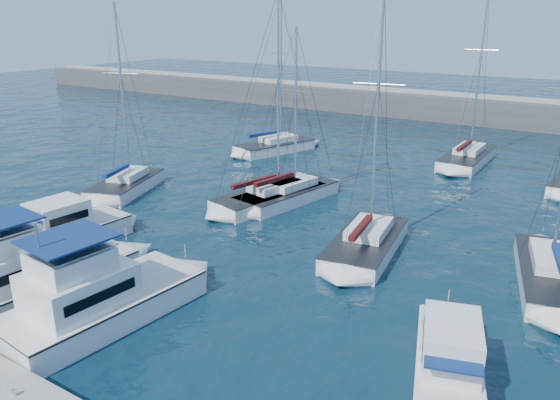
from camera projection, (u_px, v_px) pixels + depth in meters
The scene contains 14 objects.
ground at pixel (220, 284), 27.33m from camera, with size 220.00×220.00×0.00m, color black.
breakwater at pixel (479, 114), 68.48m from camera, with size 160.00×6.00×4.45m.
dock_cleat_centre at pixel (14, 393), 18.32m from camera, with size 0.16×0.16×0.25m, color silver.
motor_yacht_port_outer at pixel (68, 229), 31.71m from camera, with size 3.51×6.59×3.20m.
motor_yacht_port_inner at pixel (24, 279), 25.30m from camera, with size 4.26×9.96×4.69m.
motor_yacht_stbd_inner at pixel (95, 299), 23.54m from camera, with size 4.61×9.15×4.69m.
motor_yacht_stbd_outer at pixel (448, 361), 19.65m from camera, with size 4.04×6.69×3.20m.
sailboat_mid_a at pixel (126, 185), 41.51m from camera, with size 5.25×7.82×14.01m.
sailboat_mid_b at pixel (270, 197), 38.75m from camera, with size 5.05×9.12×14.66m.
sailboat_mid_c at pixel (288, 195), 39.29m from camera, with size 4.46×8.68×12.42m.
sailboat_mid_d at pixel (366, 243), 30.86m from camera, with size 4.30×8.31×14.93m.
sailboat_mid_e at pixel (552, 275), 27.08m from camera, with size 4.93×8.92×15.30m.
sailboat_back_a at pixel (275, 146), 53.69m from camera, with size 5.50×8.57×15.01m.
sailboat_back_b at pixel (467, 158), 49.43m from camera, with size 3.19×9.08×15.95m.
Camera 1 is at (15.77, -19.04, 12.74)m, focal length 35.00 mm.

